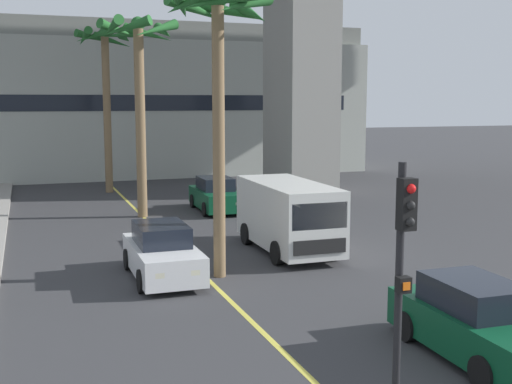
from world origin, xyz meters
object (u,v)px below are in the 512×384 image
at_px(delivery_van, 288,214).
at_px(palm_tree_far_median, 139,63).
at_px(palm_tree_mid_median, 217,40).
at_px(car_queue_second, 162,253).
at_px(car_queue_front, 216,195).
at_px(palm_tree_near_median, 106,65).
at_px(car_queue_third, 477,323).
at_px(traffic_light_median_near, 402,263).

height_order(delivery_van, palm_tree_far_median, palm_tree_far_median).
relative_size(delivery_van, palm_tree_mid_median, 0.64).
bearing_deg(car_queue_second, car_queue_front, 66.34).
relative_size(palm_tree_near_median, palm_tree_far_median, 1.05).
bearing_deg(palm_tree_near_median, palm_tree_mid_median, -87.55).
xyz_separation_m(car_queue_front, palm_tree_far_median, (-3.50, -0.43, 5.95)).
bearing_deg(car_queue_third, traffic_light_median_near, -145.33).
distance_m(delivery_van, palm_tree_mid_median, 6.65).
bearing_deg(palm_tree_mid_median, car_queue_front, 74.40).
relative_size(palm_tree_near_median, palm_tree_mid_median, 1.10).
relative_size(car_queue_front, palm_tree_far_median, 0.48).
height_order(palm_tree_near_median, palm_tree_mid_median, palm_tree_near_median).
distance_m(car_queue_third, palm_tree_far_median, 19.39).
bearing_deg(palm_tree_far_median, palm_tree_mid_median, -87.75).
height_order(car_queue_front, delivery_van, delivery_van).
distance_m(car_queue_second, traffic_light_median_near, 10.42).
bearing_deg(palm_tree_mid_median, delivery_van, 36.02).
relative_size(car_queue_front, car_queue_third, 1.00).
bearing_deg(palm_tree_far_median, car_queue_third, -78.94).
distance_m(car_queue_second, palm_tree_far_median, 11.83).
distance_m(car_queue_front, palm_tree_mid_median, 12.94).
distance_m(car_queue_second, car_queue_third, 9.23).
bearing_deg(car_queue_front, car_queue_third, -89.86).
relative_size(traffic_light_median_near, palm_tree_near_median, 0.47).
xyz_separation_m(palm_tree_mid_median, palm_tree_far_median, (-0.42, 10.60, -0.07)).
distance_m(traffic_light_median_near, palm_tree_far_median, 20.66).
xyz_separation_m(car_queue_front, palm_tree_near_median, (-3.89, 7.99, 6.29)).
xyz_separation_m(car_queue_second, palm_tree_near_median, (0.75, 18.59, 6.29)).
bearing_deg(delivery_van, car_queue_third, -89.77).
relative_size(delivery_van, palm_tree_far_median, 0.61).
xyz_separation_m(car_queue_third, palm_tree_far_median, (-3.54, 18.12, 5.95)).
bearing_deg(palm_tree_far_median, car_queue_second, -96.44).
xyz_separation_m(traffic_light_median_near, palm_tree_near_median, (-0.82, 28.70, 4.30)).
height_order(car_queue_third, palm_tree_far_median, palm_tree_far_median).
relative_size(car_queue_third, palm_tree_far_median, 0.48).
bearing_deg(palm_tree_near_median, car_queue_third, -81.56).
distance_m(car_queue_front, car_queue_second, 11.58).
distance_m(car_queue_front, delivery_van, 8.81).
bearing_deg(car_queue_second, delivery_van, 21.28).
relative_size(car_queue_front, delivery_van, 0.79).
height_order(car_queue_third, palm_tree_near_median, palm_tree_near_median).
bearing_deg(car_queue_front, traffic_light_median_near, -98.45).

